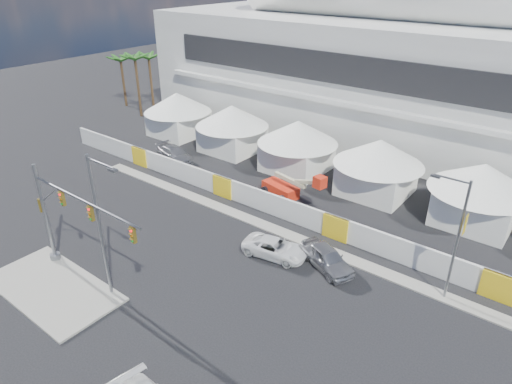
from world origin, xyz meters
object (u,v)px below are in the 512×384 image
Objects in this scene: sedan_silver at (327,258)px; streetlight_median at (101,219)px; lot_car_c at (175,154)px; boom_lift at (287,188)px; traffic_mast at (62,218)px; streetlight_curb at (456,233)px; pickup_curb at (275,248)px.

streetlight_median is (-9.61, -11.44, 5.02)m from sedan_silver.
sedan_silver is at bearing 49.97° from streetlight_median.
sedan_silver is 0.91× the size of lot_car_c.
sedan_silver is at bearing -28.74° from boom_lift.
traffic_mast is (-14.01, -11.64, 3.62)m from sedan_silver.
lot_car_c is at bearing 116.83° from traffic_mast.
lot_car_c is 31.87m from streetlight_curb.
streetlight_median is (4.40, 0.20, 1.40)m from traffic_mast.
lot_car_c is 21.26m from traffic_mast.
sedan_silver reaches higher than pickup_curb.
streetlight_curb is (31.16, -5.19, 4.22)m from lot_car_c.
streetlight_median reaches higher than lot_car_c.
streetlight_curb is at bearing -85.77° from pickup_curb.
sedan_silver is 15.76m from streetlight_median.
pickup_curb is at bearing -48.62° from boom_lift.
streetlight_median reaches higher than streetlight_curb.
boom_lift is (-4.80, 8.50, 0.29)m from pickup_curb.
streetlight_curb reaches higher than lot_car_c.
lot_car_c is 0.54× the size of streetlight_median.
pickup_curb is 12.63m from streetlight_curb.
streetlight_median is at bearing 140.37° from pickup_curb.
pickup_curb is 9.77m from boom_lift.
boom_lift is (5.40, 19.03, -3.47)m from traffic_mast.
pickup_curb is 0.92× the size of lot_car_c.
streetlight_curb reaches higher than pickup_curb.
sedan_silver is at bearing -83.95° from pickup_curb.
sedan_silver is at bearing 39.72° from traffic_mast.
traffic_mast is 25.57m from streetlight_curb.
sedan_silver is 0.49× the size of streetlight_median.
sedan_silver is 0.66× the size of boom_lift.
boom_lift is at bearing -77.16° from lot_car_c.
boom_lift is at bearing 74.15° from traffic_mast.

